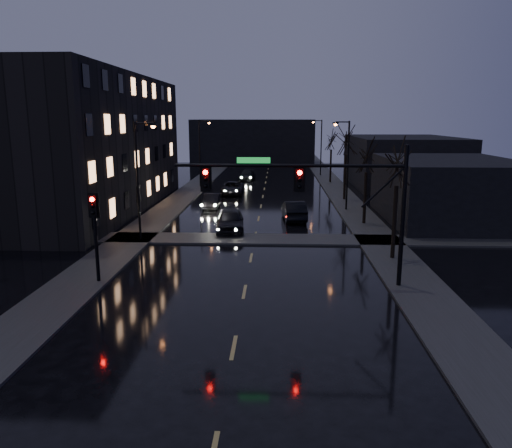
# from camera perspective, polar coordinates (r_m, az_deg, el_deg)

# --- Properties ---
(ground) EXTENTS (160.00, 160.00, 0.00)m
(ground) POSITION_cam_1_polar(r_m,az_deg,el_deg) (17.03, -3.18, -16.85)
(ground) COLOR black
(ground) RESTS_ON ground
(sidewalk_left) EXTENTS (3.00, 140.00, 0.12)m
(sidewalk_left) POSITION_cam_1_polar(r_m,az_deg,el_deg) (51.49, -8.82, 2.74)
(sidewalk_left) COLOR #2D2D2B
(sidewalk_left) RESTS_ON ground
(sidewalk_right) EXTENTS (3.00, 140.00, 0.12)m
(sidewalk_right) POSITION_cam_1_polar(r_m,az_deg,el_deg) (50.98, 10.29, 2.59)
(sidewalk_right) COLOR #2D2D2B
(sidewalk_right) RESTS_ON ground
(sidewalk_cross) EXTENTS (40.00, 3.00, 0.12)m
(sidewalk_cross) POSITION_cam_1_polar(r_m,az_deg,el_deg) (34.35, -0.18, -1.74)
(sidewalk_cross) COLOR #2D2D2B
(sidewalk_cross) RESTS_ON ground
(apartment_block) EXTENTS (12.00, 30.00, 12.00)m
(apartment_block) POSITION_cam_1_polar(r_m,az_deg,el_deg) (48.38, -19.66, 8.68)
(apartment_block) COLOR black
(apartment_block) RESTS_ON ground
(commercial_right_near) EXTENTS (10.00, 14.00, 5.00)m
(commercial_right_near) POSITION_cam_1_polar(r_m,az_deg,el_deg) (43.53, 21.19, 3.64)
(commercial_right_near) COLOR black
(commercial_right_near) RESTS_ON ground
(commercial_right_far) EXTENTS (12.00, 18.00, 6.00)m
(commercial_right_far) POSITION_cam_1_polar(r_m,az_deg,el_deg) (64.92, 16.36, 6.90)
(commercial_right_far) COLOR black
(commercial_right_far) RESTS_ON ground
(far_block) EXTENTS (22.00, 10.00, 8.00)m
(far_block) POSITION_cam_1_polar(r_m,az_deg,el_deg) (93.05, -0.34, 9.39)
(far_block) COLOR black
(far_block) RESTS_ON ground
(signal_mast) EXTENTS (11.11, 0.41, 7.00)m
(signal_mast) POSITION_cam_1_polar(r_m,az_deg,el_deg) (24.18, 7.93, 3.93)
(signal_mast) COLOR black
(signal_mast) RESTS_ON ground
(signal_pole_left) EXTENTS (0.35, 0.41, 4.53)m
(signal_pole_left) POSITION_cam_1_polar(r_m,az_deg,el_deg) (26.02, -17.93, -0.12)
(signal_pole_left) COLOR black
(signal_pole_left) RESTS_ON ground
(tree_near) EXTENTS (3.52, 3.52, 8.08)m
(tree_near) POSITION_cam_1_polar(r_m,az_deg,el_deg) (29.71, 15.95, 7.69)
(tree_near) COLOR black
(tree_near) RESTS_ON ground
(tree_mid_a) EXTENTS (3.30, 3.30, 7.58)m
(tree_mid_a) POSITION_cam_1_polar(r_m,az_deg,el_deg) (39.51, 12.59, 8.24)
(tree_mid_a) COLOR black
(tree_mid_a) RESTS_ON ground
(tree_mid_b) EXTENTS (3.74, 3.74, 8.59)m
(tree_mid_b) POSITION_cam_1_polar(r_m,az_deg,el_deg) (51.32, 10.30, 10.01)
(tree_mid_b) COLOR black
(tree_mid_b) RESTS_ON ground
(tree_far) EXTENTS (3.43, 3.43, 7.88)m
(tree_far) POSITION_cam_1_polar(r_m,az_deg,el_deg) (65.24, 8.63, 9.96)
(tree_far) COLOR black
(tree_far) RESTS_ON ground
(streetlight_l_near) EXTENTS (1.53, 0.28, 8.00)m
(streetlight_l_near) POSITION_cam_1_polar(r_m,az_deg,el_deg) (34.26, -13.07, 5.92)
(streetlight_l_near) COLOR black
(streetlight_l_near) RESTS_ON ground
(streetlight_l_far) EXTENTS (1.53, 0.28, 8.00)m
(streetlight_l_far) POSITION_cam_1_polar(r_m,az_deg,el_deg) (60.63, -6.26, 8.66)
(streetlight_l_far) COLOR black
(streetlight_l_far) RESTS_ON ground
(streetlight_r_mid) EXTENTS (1.53, 0.28, 8.00)m
(streetlight_r_mid) POSITION_cam_1_polar(r_m,az_deg,el_deg) (45.37, 10.20, 7.46)
(streetlight_r_mid) COLOR black
(streetlight_r_mid) RESTS_ON ground
(streetlight_r_far) EXTENTS (1.53, 0.28, 8.00)m
(streetlight_r_far) POSITION_cam_1_polar(r_m,az_deg,el_deg) (73.17, 7.29, 9.20)
(streetlight_r_far) COLOR black
(streetlight_r_far) RESTS_ON ground
(oncoming_car_a) EXTENTS (2.38, 5.10, 1.69)m
(oncoming_car_a) POSITION_cam_1_polar(r_m,az_deg,el_deg) (36.73, -2.99, 0.40)
(oncoming_car_a) COLOR black
(oncoming_car_a) RESTS_ON ground
(oncoming_car_b) EXTENTS (1.48, 4.05, 1.33)m
(oncoming_car_b) POSITION_cam_1_polar(r_m,az_deg,el_deg) (46.67, -5.11, 2.63)
(oncoming_car_b) COLOR black
(oncoming_car_b) RESTS_ON ground
(oncoming_car_c) EXTENTS (2.34, 5.04, 1.40)m
(oncoming_car_c) POSITION_cam_1_polar(r_m,az_deg,el_deg) (55.10, -2.70, 4.14)
(oncoming_car_c) COLOR black
(oncoming_car_c) RESTS_ON ground
(oncoming_car_d) EXTENTS (2.34, 4.74, 1.32)m
(oncoming_car_d) POSITION_cam_1_polar(r_m,az_deg,el_deg) (67.55, -1.04, 5.57)
(oncoming_car_d) COLOR black
(oncoming_car_d) RESTS_ON ground
(lead_car) EXTENTS (2.08, 4.95, 1.59)m
(lead_car) POSITION_cam_1_polar(r_m,az_deg,el_deg) (41.04, 4.37, 1.54)
(lead_car) COLOR black
(lead_car) RESTS_ON ground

